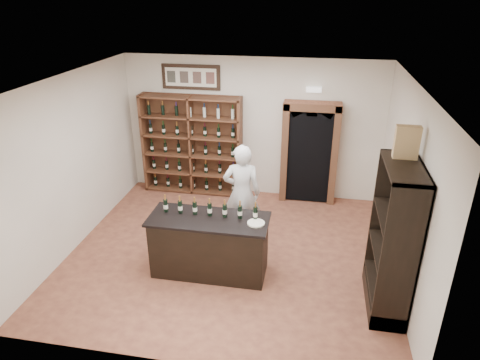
% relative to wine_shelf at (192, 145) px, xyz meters
% --- Properties ---
extents(floor, '(5.50, 5.50, 0.00)m').
position_rel_wine_shelf_xyz_m(floor, '(1.30, -2.33, -1.10)').
color(floor, '#9B5C3E').
rests_on(floor, ground).
extents(ceiling, '(5.50, 5.50, 0.00)m').
position_rel_wine_shelf_xyz_m(ceiling, '(1.30, -2.33, 1.90)').
color(ceiling, white).
rests_on(ceiling, wall_back).
extents(wall_back, '(5.50, 0.04, 3.00)m').
position_rel_wine_shelf_xyz_m(wall_back, '(1.30, 0.17, 0.40)').
color(wall_back, silver).
rests_on(wall_back, ground).
extents(wall_left, '(0.04, 5.00, 3.00)m').
position_rel_wine_shelf_xyz_m(wall_left, '(-1.45, -2.33, 0.40)').
color(wall_left, silver).
rests_on(wall_left, ground).
extents(wall_right, '(0.04, 5.00, 3.00)m').
position_rel_wine_shelf_xyz_m(wall_right, '(4.05, -2.33, 0.40)').
color(wall_right, silver).
rests_on(wall_right, ground).
extents(wine_shelf, '(2.20, 0.38, 2.20)m').
position_rel_wine_shelf_xyz_m(wine_shelf, '(0.00, 0.00, 0.00)').
color(wine_shelf, brown).
rests_on(wine_shelf, ground).
extents(framed_picture, '(1.25, 0.04, 0.52)m').
position_rel_wine_shelf_xyz_m(framed_picture, '(0.00, 0.14, 1.45)').
color(framed_picture, black).
rests_on(framed_picture, wall_back).
extents(arched_doorway, '(1.17, 0.35, 2.17)m').
position_rel_wine_shelf_xyz_m(arched_doorway, '(2.55, -0.00, 0.04)').
color(arched_doorway, black).
rests_on(arched_doorway, ground).
extents(emergency_light, '(0.30, 0.10, 0.10)m').
position_rel_wine_shelf_xyz_m(emergency_light, '(2.55, 0.09, 1.30)').
color(emergency_light, white).
rests_on(emergency_light, wall_back).
extents(tasting_counter, '(1.88, 0.78, 1.00)m').
position_rel_wine_shelf_xyz_m(tasting_counter, '(1.10, -2.93, -0.61)').
color(tasting_counter, black).
rests_on(tasting_counter, ground).
extents(counter_bottle_0, '(0.07, 0.07, 0.30)m').
position_rel_wine_shelf_xyz_m(counter_bottle_0, '(0.38, -2.84, 0.01)').
color(counter_bottle_0, black).
rests_on(counter_bottle_0, tasting_counter).
extents(counter_bottle_1, '(0.07, 0.07, 0.30)m').
position_rel_wine_shelf_xyz_m(counter_bottle_1, '(0.62, -2.84, 0.01)').
color(counter_bottle_1, black).
rests_on(counter_bottle_1, tasting_counter).
extents(counter_bottle_2, '(0.07, 0.07, 0.30)m').
position_rel_wine_shelf_xyz_m(counter_bottle_2, '(0.86, -2.84, 0.01)').
color(counter_bottle_2, black).
rests_on(counter_bottle_2, tasting_counter).
extents(counter_bottle_3, '(0.07, 0.07, 0.30)m').
position_rel_wine_shelf_xyz_m(counter_bottle_3, '(1.10, -2.84, 0.01)').
color(counter_bottle_3, black).
rests_on(counter_bottle_3, tasting_counter).
extents(counter_bottle_4, '(0.07, 0.07, 0.30)m').
position_rel_wine_shelf_xyz_m(counter_bottle_4, '(1.34, -2.84, 0.01)').
color(counter_bottle_4, black).
rests_on(counter_bottle_4, tasting_counter).
extents(counter_bottle_5, '(0.07, 0.07, 0.30)m').
position_rel_wine_shelf_xyz_m(counter_bottle_5, '(1.58, -2.84, 0.01)').
color(counter_bottle_5, black).
rests_on(counter_bottle_5, tasting_counter).
extents(counter_bottle_6, '(0.07, 0.07, 0.30)m').
position_rel_wine_shelf_xyz_m(counter_bottle_6, '(1.82, -2.84, 0.01)').
color(counter_bottle_6, black).
rests_on(counter_bottle_6, tasting_counter).
extents(side_cabinet, '(0.48, 1.20, 2.20)m').
position_rel_wine_shelf_xyz_m(side_cabinet, '(3.82, -3.23, -0.35)').
color(side_cabinet, black).
rests_on(side_cabinet, ground).
extents(shopkeeper, '(0.71, 0.51, 1.83)m').
position_rel_wine_shelf_xyz_m(shopkeeper, '(1.43, -1.82, -0.18)').
color(shopkeeper, silver).
rests_on(shopkeeper, ground).
extents(plate, '(0.27, 0.27, 0.02)m').
position_rel_wine_shelf_xyz_m(plate, '(1.85, -2.97, -0.09)').
color(plate, silver).
rests_on(plate, tasting_counter).
extents(wine_crate, '(0.32, 0.13, 0.44)m').
position_rel_wine_shelf_xyz_m(wine_crate, '(3.82, -2.96, 1.32)').
color(wine_crate, tan).
rests_on(wine_crate, side_cabinet).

